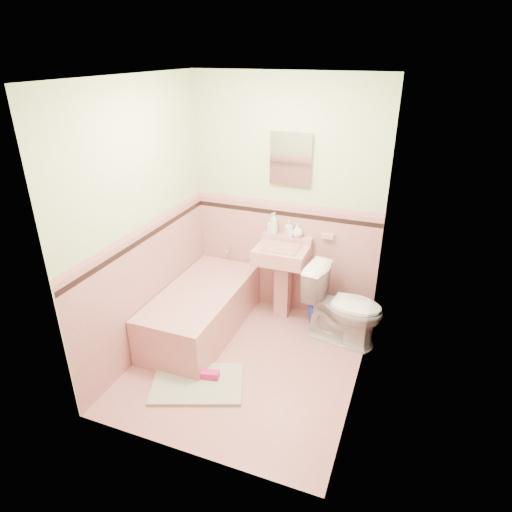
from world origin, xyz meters
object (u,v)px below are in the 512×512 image
(bucket, at_px, (318,314))
(bathtub, at_px, (202,312))
(soap_bottle_mid, at_px, (289,228))
(toilet, at_px, (344,306))
(medicine_cabinet, at_px, (291,159))
(soap_bottle_left, at_px, (274,223))
(soap_bottle_right, at_px, (298,230))
(sink, at_px, (281,283))
(shoe, at_px, (210,375))

(bucket, bearing_deg, bathtub, -152.18)
(soap_bottle_mid, distance_m, toilet, 0.97)
(medicine_cabinet, distance_m, soap_bottle_left, 0.70)
(bathtub, bearing_deg, soap_bottle_mid, 45.60)
(bathtub, relative_size, toilet, 1.92)
(soap_bottle_mid, xyz_separation_m, toilet, (0.69, -0.35, -0.59))
(soap_bottle_right, xyz_separation_m, toilet, (0.60, -0.35, -0.58))
(toilet, bearing_deg, bathtub, 111.76)
(soap_bottle_left, distance_m, toilet, 1.11)
(bathtub, xyz_separation_m, soap_bottle_mid, (0.70, 0.71, 0.76))
(sink, relative_size, medicine_cabinet, 1.70)
(medicine_cabinet, bearing_deg, sink, -90.00)
(medicine_cabinet, xyz_separation_m, soap_bottle_left, (-0.15, -0.03, -0.69))
(soap_bottle_mid, bearing_deg, medicine_cabinet, 117.14)
(soap_bottle_left, distance_m, bucket, 1.07)
(bathtub, distance_m, bucket, 1.23)
(bathtub, relative_size, medicine_cabinet, 3.04)
(sink, bearing_deg, soap_bottle_mid, 85.12)
(soap_bottle_left, distance_m, shoe, 1.68)
(soap_bottle_left, bearing_deg, sink, -49.52)
(medicine_cabinet, distance_m, soap_bottle_mid, 0.72)
(soap_bottle_mid, xyz_separation_m, shoe, (-0.27, -1.38, -0.92))
(bathtub, bearing_deg, toilet, 14.66)
(soap_bottle_left, xyz_separation_m, shoe, (-0.11, -1.38, -0.95))
(soap_bottle_right, relative_size, toilet, 0.19)
(sink, distance_m, bucket, 0.51)
(sink, bearing_deg, medicine_cabinet, 90.00)
(medicine_cabinet, height_order, soap_bottle_mid, medicine_cabinet)
(medicine_cabinet, bearing_deg, shoe, -100.40)
(medicine_cabinet, bearing_deg, soap_bottle_right, -15.76)
(medicine_cabinet, height_order, soap_bottle_left, medicine_cabinet)
(bathtub, relative_size, shoe, 9.24)
(soap_bottle_right, bearing_deg, toilet, -30.37)
(medicine_cabinet, distance_m, toilet, 1.53)
(soap_bottle_right, bearing_deg, shoe, -104.81)
(soap_bottle_left, xyz_separation_m, soap_bottle_mid, (0.17, 0.00, -0.03))
(sink, xyz_separation_m, bucket, (0.41, 0.04, -0.31))
(toilet, relative_size, bucket, 3.57)
(soap_bottle_right, bearing_deg, bucket, -24.50)
(soap_bottle_mid, bearing_deg, bathtub, -134.40)
(soap_bottle_right, relative_size, shoe, 0.90)
(soap_bottle_left, relative_size, soap_bottle_mid, 1.39)
(sink, height_order, shoe, sink)
(bathtub, relative_size, soap_bottle_mid, 8.93)
(bathtub, distance_m, medicine_cabinet, 1.78)
(soap_bottle_left, height_order, soap_bottle_right, soap_bottle_left)
(soap_bottle_left, relative_size, shoe, 1.44)
(bathtub, xyz_separation_m, sink, (0.68, 0.53, 0.20))
(sink, distance_m, soap_bottle_mid, 0.59)
(soap_bottle_right, xyz_separation_m, bucket, (0.30, -0.14, -0.86))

